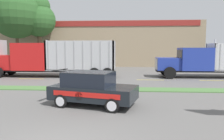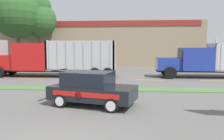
# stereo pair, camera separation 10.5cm
# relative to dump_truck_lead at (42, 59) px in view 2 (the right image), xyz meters

# --- Properties ---
(grass_verge) EXTENTS (120.00, 1.38, 0.06)m
(grass_verge) POSITION_rel_dump_truck_lead_xyz_m (6.33, -6.26, -1.66)
(grass_verge) COLOR #517F42
(grass_verge) RESTS_ON ground_plane
(centre_line_3) EXTENTS (2.40, 0.14, 0.01)m
(centre_line_3) POSITION_rel_dump_truck_lead_xyz_m (-0.40, -1.57, -1.68)
(centre_line_3) COLOR yellow
(centre_line_3) RESTS_ON ground_plane
(centre_line_4) EXTENTS (2.40, 0.14, 0.01)m
(centre_line_4) POSITION_rel_dump_truck_lead_xyz_m (5.00, -1.57, -1.68)
(centre_line_4) COLOR yellow
(centre_line_4) RESTS_ON ground_plane
(centre_line_5) EXTENTS (2.40, 0.14, 0.01)m
(centre_line_5) POSITION_rel_dump_truck_lead_xyz_m (10.40, -1.57, -1.68)
(centre_line_5) COLOR yellow
(centre_line_5) RESTS_ON ground_plane
(centre_line_6) EXTENTS (2.40, 0.14, 0.01)m
(centre_line_6) POSITION_rel_dump_truck_lead_xyz_m (15.80, -1.57, -1.68)
(centre_line_6) COLOR yellow
(centre_line_6) RESTS_ON ground_plane
(dump_truck_lead) EXTENTS (12.32, 2.73, 3.54)m
(dump_truck_lead) POSITION_rel_dump_truck_lead_xyz_m (0.00, 0.00, 0.00)
(dump_truck_lead) COLOR black
(dump_truck_lead) RESTS_ON ground_plane
(dump_truck_trail) EXTENTS (11.25, 2.66, 3.57)m
(dump_truck_trail) POSITION_rel_dump_truck_lead_xyz_m (15.99, 0.40, -0.18)
(dump_truck_trail) COLOR black
(dump_truck_trail) RESTS_ON ground_plane
(rally_car) EXTENTS (4.43, 2.87, 1.68)m
(rally_car) POSITION_rel_dump_truck_lead_xyz_m (6.67, -10.36, -0.85)
(rally_car) COLOR black
(rally_car) RESTS_ON ground_plane
(store_building_backdrop) EXTENTS (34.23, 12.10, 6.87)m
(store_building_backdrop) POSITION_rel_dump_truck_lead_xyz_m (2.52, 17.83, 1.75)
(store_building_backdrop) COLOR #9E896B
(store_building_backdrop) RESTS_ON ground_plane
(tree_behind_centre) EXTENTS (6.85, 6.85, 12.66)m
(tree_behind_centre) POSITION_rel_dump_truck_lead_xyz_m (-6.86, 8.66, 6.52)
(tree_behind_centre) COLOR brown
(tree_behind_centre) RESTS_ON ground_plane
(tree_behind_right) EXTENTS (4.67, 4.67, 10.22)m
(tree_behind_right) POSITION_rel_dump_truck_lead_xyz_m (-4.17, 9.85, 5.45)
(tree_behind_right) COLOR brown
(tree_behind_right) RESTS_ON ground_plane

